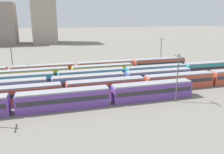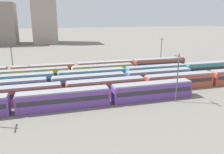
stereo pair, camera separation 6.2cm
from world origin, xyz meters
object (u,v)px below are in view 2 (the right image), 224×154
(catenary_pole_2, at_px, (178,76))
(catenary_pole_1, at_px, (161,51))
(train_track_4, at_px, (35,76))
(train_track_5, at_px, (76,69))
(train_track_3, at_px, (92,76))
(catenary_pole_3, at_px, (12,57))
(train_track_2, at_px, (49,85))
(train_track_0, at_px, (64,99))
(train_track_1, at_px, (144,84))

(catenary_pole_2, bearing_deg, catenary_pole_1, 67.64)
(train_track_4, height_order, train_track_5, same)
(train_track_3, relative_size, catenary_pole_1, 9.04)
(catenary_pole_1, height_order, catenary_pole_3, catenary_pole_3)
(train_track_2, height_order, catenary_pole_2, catenary_pole_2)
(train_track_3, xyz_separation_m, catenary_pole_3, (-21.10, 13.18, 3.96))
(train_track_0, height_order, catenary_pole_2, catenary_pole_2)
(train_track_0, xyz_separation_m, train_track_3, (8.74, 15.60, 0.00))
(catenary_pole_2, height_order, catenary_pole_3, catenary_pole_3)
(train_track_0, height_order, train_track_2, same)
(train_track_5, distance_m, catenary_pole_2, 33.94)
(train_track_3, height_order, train_track_5, same)
(catenary_pole_1, relative_size, catenary_pole_2, 1.01)
(train_track_4, relative_size, catenary_pole_3, 5.26)
(train_track_1, bearing_deg, train_track_4, 148.29)
(train_track_0, distance_m, train_track_5, 26.63)
(catenary_pole_3, bearing_deg, train_track_3, -32.00)
(train_track_5, bearing_deg, catenary_pole_3, 171.27)
(catenary_pole_3, bearing_deg, catenary_pole_2, -41.96)
(train_track_1, relative_size, catenary_pole_2, 10.93)
(train_track_3, distance_m, catenary_pole_2, 23.73)
(train_track_5, xyz_separation_m, catenary_pole_3, (-18.12, 2.78, 3.96))
(train_track_5, distance_m, catenary_pole_3, 18.76)
(train_track_1, xyz_separation_m, catenary_pole_1, (16.84, 23.89, 3.83))
(catenary_pole_1, bearing_deg, train_track_5, -174.21)
(catenary_pole_1, distance_m, catenary_pole_3, 48.53)
(train_track_1, xyz_separation_m, train_track_3, (-10.60, 10.40, 0.00))
(train_track_4, bearing_deg, catenary_pole_1, 11.14)
(train_track_0, bearing_deg, train_track_3, 60.74)
(train_track_4, bearing_deg, catenary_pole_3, 128.93)
(train_track_3, distance_m, train_track_5, 10.82)
(catenary_pole_1, bearing_deg, catenary_pole_3, -179.64)
(train_track_0, relative_size, train_track_5, 0.75)
(train_track_4, distance_m, train_track_5, 12.78)
(train_track_1, height_order, train_track_2, same)
(train_track_2, relative_size, train_track_3, 0.80)
(train_track_1, relative_size, catenary_pole_3, 10.60)
(train_track_5, bearing_deg, catenary_pole_2, -59.30)
(train_track_1, bearing_deg, train_track_0, -164.95)
(train_track_5, bearing_deg, train_track_4, -155.99)
(train_track_4, bearing_deg, train_track_1, -31.71)
(train_track_3, xyz_separation_m, train_track_4, (-14.65, 5.20, -0.00))
(train_track_0, distance_m, catenary_pole_1, 46.58)
(train_track_5, bearing_deg, train_track_3, -74.03)
(catenary_pole_3, bearing_deg, catenary_pole_1, 0.36)
(train_track_2, relative_size, train_track_5, 1.00)
(catenary_pole_2, bearing_deg, train_track_1, 113.97)
(train_track_2, height_order, train_track_4, same)
(train_track_2, relative_size, catenary_pole_3, 7.04)
(train_track_1, height_order, catenary_pole_1, catenary_pole_1)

